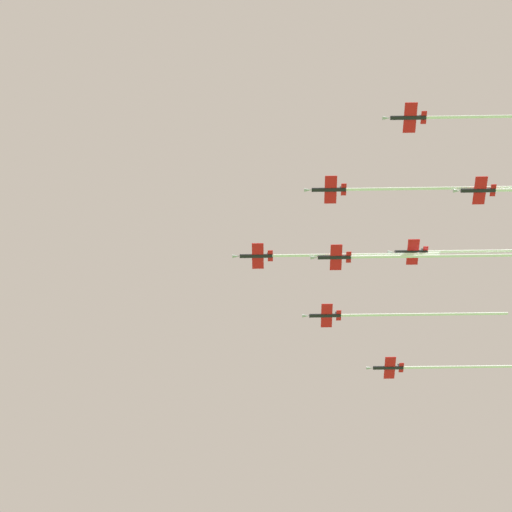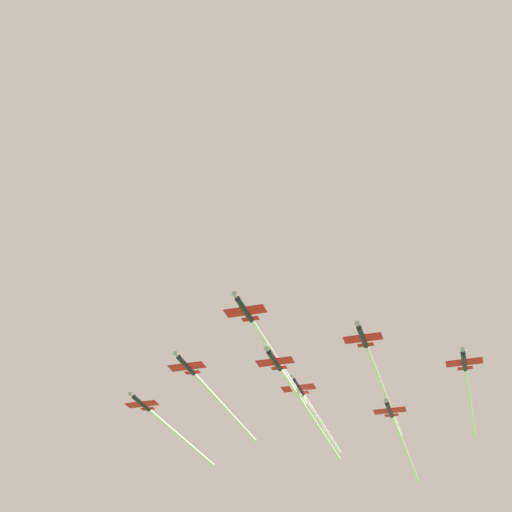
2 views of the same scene
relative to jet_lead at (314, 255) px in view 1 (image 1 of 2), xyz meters
name	(u,v)px [view 1 (image 1 of 2)]	position (x,y,z in m)	size (l,w,h in m)	color
jet_lead	(314,255)	(0.00, 0.00, 0.00)	(52.38, 13.42, 2.20)	black
jet_port_inner	(412,189)	(-19.77, 22.52, 0.64)	(64.49, 15.83, 2.20)	black
jet_starboard_inner	(384,315)	(-22.22, -14.17, -0.66)	(54.14, 13.77, 2.20)	black
jet_port_outer	(429,256)	(-28.79, 5.72, -1.19)	(72.48, 17.41, 2.20)	black
jet_starboard_outer	(477,117)	(-29.79, 43.10, 1.09)	(54.94, 13.93, 2.20)	black
jet_center_rear	(446,367)	(-44.06, -28.42, 0.02)	(55.06, 13.95, 2.20)	black
jet_port_trail	(472,251)	(-40.09, 7.97, 1.14)	(54.08, 13.76, 2.20)	black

